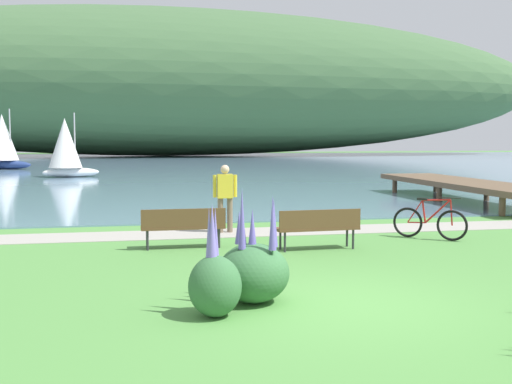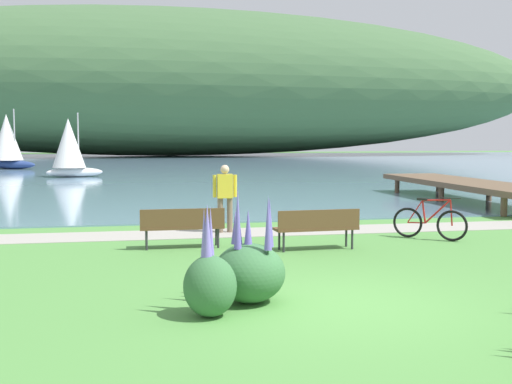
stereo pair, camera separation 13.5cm
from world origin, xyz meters
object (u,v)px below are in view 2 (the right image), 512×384
park_bench_further_along (182,224)px  sailboat_nearest_to_shore (69,147)px  person_at_shoreline (225,194)px  sailboat_mid_bay (7,141)px  bicycle_leaning_near_bench (430,222)px  park_bench_near_camera (317,226)px

park_bench_further_along → sailboat_nearest_to_shore: (-5.09, 25.47, 1.34)m
park_bench_further_along → person_at_shoreline: size_ratio=1.05×
park_bench_further_along → person_at_shoreline: person_at_shoreline is taller
sailboat_mid_bay → bicycle_leaning_near_bench: bearing=-65.5°
sailboat_nearest_to_shore → park_bench_further_along: bearing=-78.7°
sailboat_nearest_to_shore → sailboat_mid_bay: 12.57m
bicycle_leaning_near_bench → person_at_shoreline: (-4.60, 1.89, 0.58)m
park_bench_further_along → person_at_shoreline: (1.21, 2.05, 0.46)m
bicycle_leaning_near_bench → park_bench_near_camera: bearing=-163.8°
bicycle_leaning_near_bench → sailboat_nearest_to_shore: sailboat_nearest_to_shore is taller
bicycle_leaning_near_bench → person_at_shoreline: size_ratio=0.78×
sailboat_nearest_to_shore → person_at_shoreline: bearing=-75.0°
park_bench_further_along → sailboat_nearest_to_shore: 26.00m
park_bench_near_camera → sailboat_mid_bay: 39.81m
person_at_shoreline → sailboat_nearest_to_shore: sailboat_nearest_to_shore is taller
sailboat_nearest_to_shore → sailboat_mid_bay: bearing=117.3°
bicycle_leaning_near_bench → sailboat_nearest_to_shore: (-10.89, 25.31, 1.47)m
sailboat_nearest_to_shore → sailboat_mid_bay: sailboat_mid_bay is taller
person_at_shoreline → sailboat_mid_bay: 36.65m
person_at_shoreline → sailboat_nearest_to_shore: (-6.29, 23.42, 0.89)m
park_bench_near_camera → person_at_shoreline: person_at_shoreline is taller
bicycle_leaning_near_bench → person_at_shoreline: bearing=157.6°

